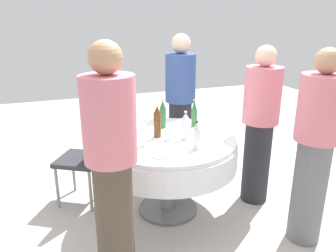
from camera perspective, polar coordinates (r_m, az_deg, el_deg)
ground_plane at (r=3.32m, az=0.00°, el=-14.10°), size 10.00×10.00×0.00m
dining_table at (r=3.04m, az=0.00°, el=-4.72°), size 1.25×1.25×0.74m
bottle_green_near at (r=3.22m, az=-0.90°, el=1.95°), size 0.06×0.06×0.29m
bottle_amber_outer at (r=2.96m, az=-9.47°, el=-0.16°), size 0.07×0.07×0.24m
bottle_green_left at (r=3.28m, az=4.52°, el=2.05°), size 0.06×0.06×0.27m
bottle_clear_far at (r=2.71m, az=4.90°, el=-1.76°), size 0.06×0.06×0.24m
bottle_brown_south at (r=2.97m, az=-1.84°, el=0.66°), size 0.07×0.07×0.30m
bottle_clear_inner at (r=2.93m, az=3.01°, el=-0.04°), size 0.07×0.07×0.25m
wine_glass_far at (r=3.08m, az=-3.65°, el=0.45°), size 0.06×0.06×0.13m
wine_glass_south at (r=2.91m, az=0.34°, el=-0.44°), size 0.06×0.06×0.14m
wine_glass_inner at (r=2.79m, az=-4.05°, el=-1.09°), size 0.08×0.08×0.16m
plate_right at (r=2.96m, az=7.17°, el=-2.21°), size 0.25×0.25×0.02m
plate_mid at (r=2.64m, az=-0.71°, el=-4.70°), size 0.23×0.23×0.02m
knife_outer at (r=3.39m, az=1.46°, el=0.48°), size 0.13×0.14×0.00m
fork_left at (r=2.69m, az=-6.54°, el=-4.48°), size 0.16×0.10×0.00m
person_near at (r=2.80m, az=23.91°, el=-3.34°), size 0.34×0.34×1.57m
person_outer at (r=2.19m, az=-9.63°, el=-6.60°), size 0.34×0.34×1.65m
person_left at (r=3.28m, az=15.46°, el=0.30°), size 0.34×0.34×1.54m
person_far at (r=3.80m, az=2.11°, el=4.02°), size 0.34×0.34×1.60m
chair_inner at (r=3.31m, az=-13.77°, el=-4.63°), size 0.55×0.55×0.87m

